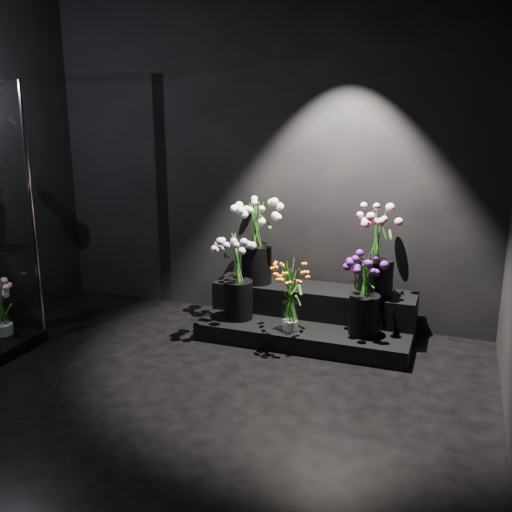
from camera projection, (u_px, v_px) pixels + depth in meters
The scene contains 9 objects.
floor at pixel (153, 420), 3.45m from camera, with size 4.00×4.00×0.00m, color black.
wall_back at pixel (263, 160), 4.92m from camera, with size 4.00×4.00×0.00m, color black.
display_riser at pixel (310, 316), 4.75m from camera, with size 1.70×0.75×0.38m.
bouquet_orange_bells at pixel (291, 295), 4.41m from camera, with size 0.30×0.30×0.57m.
bouquet_lilac at pixel (238, 269), 4.64m from camera, with size 0.47×0.47×0.73m.
bouquet_purple at pixel (365, 291), 4.32m from camera, with size 0.35×0.35×0.63m.
bouquet_cream_roses at pixel (256, 236), 4.81m from camera, with size 0.43×0.43×0.70m.
bouquet_pink_roses at pixel (377, 246), 4.48m from camera, with size 0.46×0.46×0.73m.
bouquet_case_base_pink at pixel (0, 306), 4.46m from camera, with size 0.33×0.33×0.46m.
Camera 1 is at (1.65, -2.69, 1.83)m, focal length 40.00 mm.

